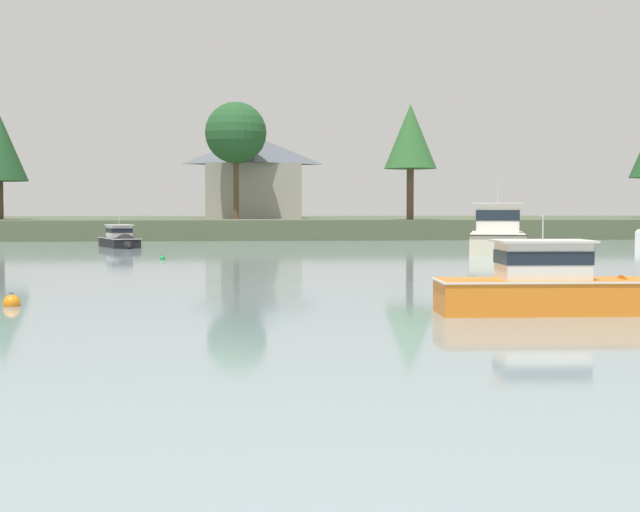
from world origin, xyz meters
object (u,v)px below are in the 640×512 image
Objects in this scene: cruiser_cream at (497,241)px; mooring_buoy_orange at (12,303)px; mooring_buoy_green at (163,258)px; cruiser_orange at (563,296)px; cruiser_black at (121,242)px.

cruiser_cream is 38.38m from mooring_buoy_orange.
mooring_buoy_green is at bearing 84.05° from mooring_buoy_orange.
cruiser_black is at bearing 111.32° from cruiser_orange.
cruiser_cream reaches higher than cruiser_orange.
cruiser_cream is at bearing -20.46° from cruiser_black.
cruiser_black is 39.83m from mooring_buoy_orange.
cruiser_cream reaches higher than mooring_buoy_orange.
cruiser_cream is 1.60× the size of cruiser_orange.
cruiser_cream is 21.76m from mooring_buoy_green.
mooring_buoy_orange is at bearing -95.95° from mooring_buoy_green.
cruiser_cream is (24.89, -9.29, 0.35)m from cruiser_black.
cruiser_black is 12.21× the size of mooring_buoy_orange.
cruiser_black is 16.26m from mooring_buoy_green.
cruiser_orange is at bearing -12.23° from mooring_buoy_orange.
cruiser_cream is at bearing 76.57° from cruiser_orange.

